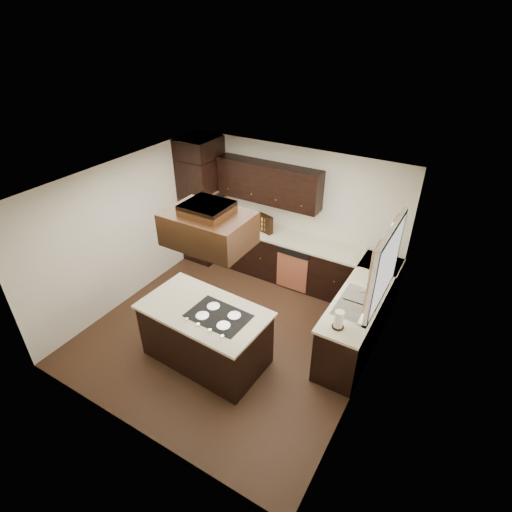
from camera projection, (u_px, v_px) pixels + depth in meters
name	position (u px, v px, depth m)	size (l,w,h in m)	color
floor	(232.00, 331.00, 6.50)	(4.20, 4.20, 0.02)	#4F3320
ceiling	(226.00, 186.00, 5.17)	(4.20, 4.20, 0.02)	white
wall_back	(293.00, 213.00, 7.38)	(4.20, 0.02, 2.50)	silver
wall_front	(120.00, 360.00, 4.30)	(4.20, 0.02, 2.50)	silver
wall_left	(126.00, 232.00, 6.75)	(0.02, 4.20, 2.50)	silver
wall_right	(371.00, 315.00, 4.92)	(0.02, 4.20, 2.50)	silver
oven_column	(203.00, 210.00, 7.95)	(0.65, 0.75, 2.12)	black
wall_oven_face	(218.00, 211.00, 7.77)	(0.05, 0.62, 0.78)	#B66143
base_cabinets_back	(285.00, 258.00, 7.57)	(2.93, 0.60, 0.88)	black
base_cabinets_right	(361.00, 316.00, 6.14)	(0.60, 2.40, 0.88)	black
countertop_back	(286.00, 237.00, 7.31)	(2.93, 0.63, 0.04)	beige
countertop_right	(364.00, 292.00, 5.91)	(0.63, 2.40, 0.04)	beige
upper_cabinets	(268.00, 183.00, 7.14)	(2.00, 0.34, 0.72)	black
dishwasher_front	(292.00, 272.00, 7.25)	(0.60, 0.05, 0.72)	#B66143
window_frame	(386.00, 266.00, 5.13)	(0.06, 1.32, 1.12)	white
window_pane	(388.00, 266.00, 5.12)	(0.00, 1.20, 1.00)	white
curtain_left	(372.00, 277.00, 4.83)	(0.02, 0.34, 0.90)	#FEEAB9
curtain_right	(390.00, 247.00, 5.44)	(0.02, 0.34, 0.90)	#FEEAB9
sink_rim	(358.00, 303.00, 5.63)	(0.52, 0.84, 0.01)	silver
island	(206.00, 335.00, 5.78)	(1.73, 0.95, 0.88)	black
island_top	(204.00, 310.00, 5.54)	(1.80, 1.01, 0.04)	beige
cooktop	(218.00, 316.00, 5.40)	(0.82, 0.55, 0.01)	black
range_hood	(209.00, 229.00, 4.91)	(1.05, 0.72, 0.42)	black
hood_duct	(207.00, 208.00, 4.77)	(0.55, 0.50, 0.13)	black
blender_base	(243.00, 225.00, 7.58)	(0.15, 0.15, 0.10)	silver
blender_pitcher	(243.00, 216.00, 7.49)	(0.13, 0.13, 0.26)	silver
spice_rack	(263.00, 223.00, 7.39)	(0.41, 0.10, 0.34)	black
mixing_bowl	(227.00, 218.00, 7.87)	(0.28, 0.28, 0.07)	white
soap_bottle	(369.00, 281.00, 5.94)	(0.08, 0.08, 0.18)	white
paper_towel	(339.00, 320.00, 5.15)	(0.12, 0.12, 0.26)	white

